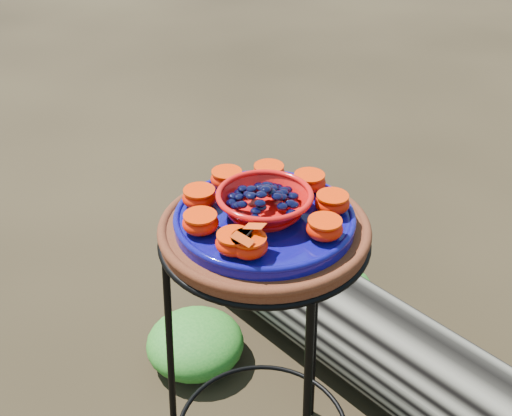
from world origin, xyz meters
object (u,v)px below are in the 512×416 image
Objects in this scene: plant_stand at (263,370)px; driftwood_log at (411,366)px; cobalt_plate at (264,220)px; red_bowl at (265,204)px; terracotta_saucer at (264,232)px.

plant_stand is 0.48× the size of driftwood_log.
cobalt_plate is 0.03m from red_bowl.
plant_stand reaches higher than driftwood_log.
red_bowl is (0.00, 0.00, 0.06)m from terracotta_saucer.
terracotta_saucer is at bearing -114.49° from driftwood_log.
terracotta_saucer is 0.27× the size of driftwood_log.
terracotta_saucer is at bearing 0.00° from red_bowl.
plant_stand is at bearing 0.00° from red_bowl.
red_bowl is at bearing 0.00° from cobalt_plate.
terracotta_saucer is 0.06m from red_bowl.
driftwood_log is (0.19, 0.41, -0.61)m from cobalt_plate.
red_bowl reaches higher than plant_stand.
red_bowl reaches higher than driftwood_log.
terracotta_saucer reaches higher than driftwood_log.
driftwood_log is at bearing 65.51° from terracotta_saucer.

